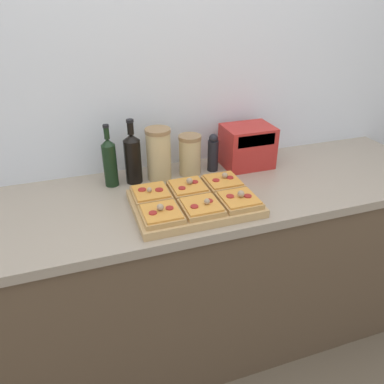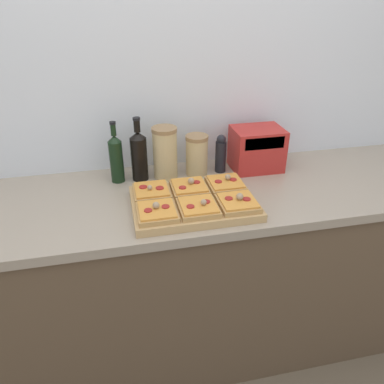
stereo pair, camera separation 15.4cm
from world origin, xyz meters
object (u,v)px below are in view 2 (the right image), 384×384
at_px(wine_bottle, 139,155).
at_px(grain_jar_short, 197,155).
at_px(pepper_mill, 221,154).
at_px(cutting_board, 194,203).
at_px(grain_jar_tall, 165,153).
at_px(olive_oil_bottle, 116,158).
at_px(toaster_oven, 257,149).

distance_m(wine_bottle, grain_jar_short, 0.27).
height_order(wine_bottle, pepper_mill, wine_bottle).
height_order(cutting_board, grain_jar_tall, grain_jar_tall).
distance_m(cutting_board, olive_oil_bottle, 0.43).
xyz_separation_m(cutting_board, olive_oil_bottle, (-0.29, 0.30, 0.10)).
relative_size(cutting_board, grain_jar_tall, 2.06).
relative_size(olive_oil_bottle, grain_jar_tall, 1.18).
relative_size(grain_jar_tall, toaster_oven, 0.92).
distance_m(wine_bottle, grain_jar_tall, 0.12).
distance_m(cutting_board, grain_jar_short, 0.33).
height_order(grain_jar_tall, grain_jar_short, grain_jar_tall).
bearing_deg(toaster_oven, olive_oil_bottle, 179.93).
bearing_deg(olive_oil_bottle, wine_bottle, 0.00).
bearing_deg(wine_bottle, olive_oil_bottle, 180.00).
height_order(olive_oil_bottle, grain_jar_short, olive_oil_bottle).
relative_size(olive_oil_bottle, toaster_oven, 1.09).
height_order(olive_oil_bottle, grain_jar_tall, olive_oil_bottle).
xyz_separation_m(grain_jar_short, pepper_mill, (0.12, 0.00, -0.01)).
bearing_deg(grain_jar_tall, pepper_mill, 0.00).
distance_m(olive_oil_bottle, grain_jar_tall, 0.22).
height_order(cutting_board, olive_oil_bottle, olive_oil_bottle).
height_order(grain_jar_short, pepper_mill, grain_jar_short).
relative_size(grain_jar_tall, pepper_mill, 1.30).
xyz_separation_m(grain_jar_tall, toaster_oven, (0.45, -0.00, -0.02)).
bearing_deg(pepper_mill, wine_bottle, -180.00).
height_order(pepper_mill, toaster_oven, toaster_oven).
distance_m(grain_jar_tall, grain_jar_short, 0.15).
bearing_deg(grain_jar_short, pepper_mill, 0.00).
relative_size(cutting_board, grain_jar_short, 2.58).
bearing_deg(toaster_oven, grain_jar_short, 179.84).
distance_m(grain_jar_tall, toaster_oven, 0.45).
bearing_deg(cutting_board, toaster_oven, 38.45).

